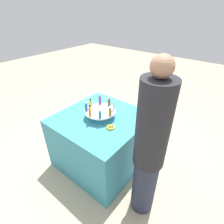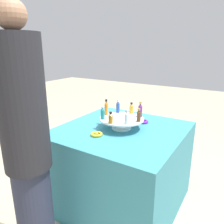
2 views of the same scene
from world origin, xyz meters
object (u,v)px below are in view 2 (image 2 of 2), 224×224
at_px(ribbon_bow_purple, 143,121).
at_px(bottle_gold, 131,108).
at_px(bottle_teal, 103,113).
at_px(bottle_brown, 139,116).
at_px(ribbon_bow_gold, 97,134).
at_px(bottle_orange, 106,108).
at_px(bottle_amber, 111,118).
at_px(person_figure, 27,146).
at_px(bottle_clear, 126,118).
at_px(bottle_purple, 140,110).
at_px(bottle_blue, 118,107).
at_px(display_stand, 122,121).

bearing_deg(ribbon_bow_purple, bottle_gold, 132.09).
bearing_deg(bottle_teal, bottle_brown, -70.47).
bearing_deg(ribbon_bow_gold, bottle_brown, -47.95).
distance_m(bottle_orange, bottle_teal, 0.12).
xyz_separation_m(bottle_gold, bottle_teal, (-0.26, 0.12, 0.00)).
bearing_deg(bottle_amber, person_figure, 161.03).
height_order(bottle_brown, ribbon_bow_purple, bottle_brown).
height_order(bottle_clear, bottle_purple, bottle_purple).
bearing_deg(bottle_purple, bottle_brown, -160.47).
bearing_deg(ribbon_bow_gold, bottle_blue, 2.52).
height_order(bottle_orange, bottle_teal, bottle_orange).
bearing_deg(ribbon_bow_purple, person_figure, 162.87).
relative_size(bottle_gold, bottle_clear, 0.87).
xyz_separation_m(bottle_orange, ribbon_bow_purple, (0.22, -0.24, -0.14)).
height_order(bottle_gold, bottle_amber, bottle_gold).
height_order(bottle_blue, ribbon_bow_gold, bottle_blue).
distance_m(bottle_orange, ribbon_bow_gold, 0.28).
bearing_deg(bottle_teal, ribbon_bow_purple, -31.59).
height_order(display_stand, bottle_amber, bottle_amber).
height_order(bottle_gold, bottle_clear, bottle_clear).
distance_m(display_stand, bottle_orange, 0.18).
distance_m(bottle_clear, ribbon_bow_gold, 0.26).
xyz_separation_m(bottle_orange, bottle_clear, (-0.12, -0.26, -0.01)).
distance_m(bottle_blue, person_figure, 0.87).
distance_m(bottle_amber, ribbon_bow_gold, 0.16).
bearing_deg(ribbon_bow_gold, ribbon_bow_purple, -21.28).
distance_m(bottle_teal, ribbon_bow_gold, 0.18).
bearing_deg(bottle_brown, ribbon_bow_purple, 15.67).
distance_m(bottle_teal, bottle_amber, 0.12).
xyz_separation_m(bottle_gold, bottle_amber, (-0.31, 0.02, -0.00)).
xyz_separation_m(bottle_purple, ribbon_bow_purple, (0.12, 0.03, -0.14)).
distance_m(bottle_teal, person_figure, 0.65).
bearing_deg(ribbon_bow_purple, bottle_purple, -167.94).
distance_m(display_stand, bottle_gold, 0.17).
relative_size(bottle_orange, bottle_brown, 1.27).
bearing_deg(bottle_amber, bottle_orange, 42.03).
relative_size(bottle_teal, ribbon_bow_purple, 1.13).
distance_m(bottle_orange, person_figure, 0.76).
bearing_deg(display_stand, person_figure, 164.18).
distance_m(bottle_orange, bottle_brown, 0.31).
bearing_deg(ribbon_bow_purple, ribbon_bow_gold, 158.72).
relative_size(bottle_teal, ribbon_bow_gold, 1.14).
height_order(bottle_orange, bottle_clear, bottle_orange).
height_order(bottle_blue, bottle_orange, bottle_orange).
distance_m(display_stand, bottle_blue, 0.17).
distance_m(bottle_blue, ribbon_bow_purple, 0.26).
relative_size(bottle_clear, ribbon_bow_gold, 1.20).
distance_m(bottle_blue, bottle_clear, 0.31).
distance_m(bottle_blue, bottle_teal, 0.22).
distance_m(bottle_clear, person_figure, 0.70).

